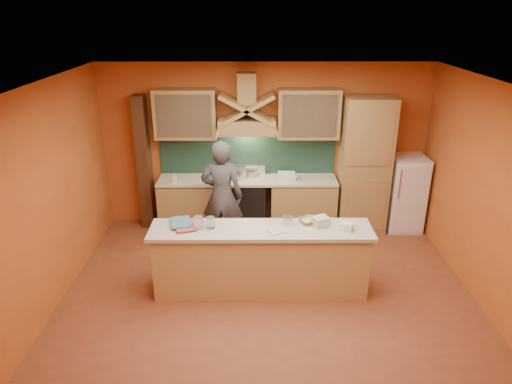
{
  "coord_description": "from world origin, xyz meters",
  "views": [
    {
      "loc": [
        -0.19,
        -5.0,
        3.62
      ],
      "look_at": [
        -0.16,
        0.9,
        1.21
      ],
      "focal_mm": 32.0,
      "sensor_mm": 36.0,
      "label": 1
    }
  ],
  "objects_px": {
    "stove": "(248,204)",
    "mixing_bowl": "(308,220)",
    "person": "(222,196)",
    "fridge": "(405,193)",
    "kitchen_scale": "(287,221)"
  },
  "relations": [
    {
      "from": "stove",
      "to": "mixing_bowl",
      "type": "bearing_deg",
      "value": -64.22
    },
    {
      "from": "person",
      "to": "mixing_bowl",
      "type": "xyz_separation_m",
      "value": [
        1.22,
        -1.04,
        0.08
      ]
    },
    {
      "from": "fridge",
      "to": "kitchen_scale",
      "type": "xyz_separation_m",
      "value": [
        -2.15,
        -1.79,
        0.34
      ]
    },
    {
      "from": "stove",
      "to": "person",
      "type": "height_order",
      "value": "person"
    },
    {
      "from": "stove",
      "to": "kitchen_scale",
      "type": "height_order",
      "value": "kitchen_scale"
    },
    {
      "from": "fridge",
      "to": "kitchen_scale",
      "type": "bearing_deg",
      "value": -140.24
    },
    {
      "from": "fridge",
      "to": "kitchen_scale",
      "type": "distance_m",
      "value": 2.82
    },
    {
      "from": "stove",
      "to": "mixing_bowl",
      "type": "distance_m",
      "value": 1.99
    },
    {
      "from": "person",
      "to": "kitchen_scale",
      "type": "height_order",
      "value": "person"
    },
    {
      "from": "stove",
      "to": "mixing_bowl",
      "type": "xyz_separation_m",
      "value": [
        0.84,
        -1.73,
        0.53
      ]
    },
    {
      "from": "person",
      "to": "kitchen_scale",
      "type": "bearing_deg",
      "value": 137.79
    },
    {
      "from": "stove",
      "to": "kitchen_scale",
      "type": "bearing_deg",
      "value": -73.04
    },
    {
      "from": "fridge",
      "to": "person",
      "type": "bearing_deg",
      "value": -167.33
    },
    {
      "from": "kitchen_scale",
      "to": "mixing_bowl",
      "type": "height_order",
      "value": "kitchen_scale"
    },
    {
      "from": "kitchen_scale",
      "to": "person",
      "type": "bearing_deg",
      "value": 123.81
    }
  ]
}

